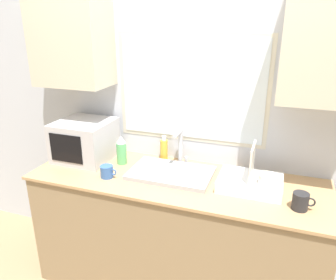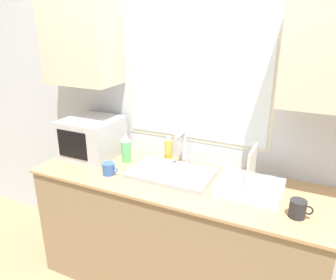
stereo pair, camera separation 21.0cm
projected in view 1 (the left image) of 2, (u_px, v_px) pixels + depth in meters
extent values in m
cube|color=#8C7251|center=(175.00, 234.00, 2.37)|extent=(1.97, 0.64, 0.86)
cube|color=tan|center=(176.00, 179.00, 2.22)|extent=(2.00, 0.67, 0.02)
cube|color=silver|center=(191.00, 106.00, 2.38)|extent=(6.00, 0.06, 2.60)
cube|color=beige|center=(191.00, 89.00, 2.31)|extent=(1.10, 0.01, 0.77)
cube|color=silver|center=(191.00, 89.00, 2.31)|extent=(1.04, 0.01, 0.71)
cube|color=beige|center=(71.00, 38.00, 2.32)|extent=(0.53, 0.32, 0.67)
cube|color=beige|center=(333.00, 44.00, 1.79)|extent=(0.53, 0.32, 0.67)
cube|color=#9EA0A5|center=(171.00, 173.00, 2.25)|extent=(0.56, 0.36, 0.03)
cylinder|color=#B7B7BC|center=(180.00, 146.00, 2.40)|extent=(0.03, 0.03, 0.27)
cylinder|color=#B7B7BC|center=(177.00, 134.00, 2.28)|extent=(0.03, 0.16, 0.03)
cylinder|color=#B7B7BC|center=(187.00, 160.00, 2.42)|extent=(0.02, 0.02, 0.06)
cube|color=#B2B2B7|center=(85.00, 140.00, 2.48)|extent=(0.40, 0.39, 0.30)
cube|color=black|center=(66.00, 149.00, 2.32)|extent=(0.26, 0.01, 0.21)
cube|color=white|center=(250.00, 183.00, 2.07)|extent=(0.39, 0.30, 0.07)
cube|color=silver|center=(252.00, 162.00, 2.02)|extent=(0.01, 0.22, 0.22)
cylinder|color=silver|center=(268.00, 179.00, 1.98)|extent=(0.12, 0.12, 0.06)
cylinder|color=#59B266|center=(122.00, 153.00, 2.41)|extent=(0.07, 0.07, 0.16)
cone|color=silver|center=(121.00, 139.00, 2.37)|extent=(0.07, 0.07, 0.06)
cylinder|color=gold|center=(164.00, 150.00, 2.48)|extent=(0.06, 0.06, 0.16)
cylinder|color=white|center=(164.00, 138.00, 2.45)|extent=(0.03, 0.03, 0.03)
cylinder|color=#335999|center=(107.00, 172.00, 2.21)|extent=(0.09, 0.09, 0.08)
torus|color=#335999|center=(113.00, 172.00, 2.20)|extent=(0.05, 0.01, 0.05)
cylinder|color=#262628|center=(300.00, 201.00, 1.84)|extent=(0.09, 0.09, 0.10)
torus|color=#262628|center=(311.00, 202.00, 1.82)|extent=(0.05, 0.01, 0.05)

